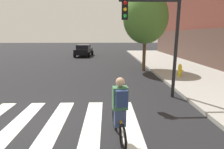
{
  "coord_description": "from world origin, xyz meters",
  "views": [
    {
      "loc": [
        2.2,
        -5.02,
        2.67
      ],
      "look_at": [
        2.4,
        2.08,
        1.11
      ],
      "focal_mm": 28.85,
      "sensor_mm": 36.0,
      "label": 1
    }
  ],
  "objects_px": {
    "sedan_mid": "(84,50)",
    "traffic_light_near": "(157,30)",
    "street_tree_near": "(145,18)",
    "fire_hydrant": "(180,70)",
    "cyclist": "(120,110)"
  },
  "relations": [
    {
      "from": "fire_hydrant",
      "to": "sedan_mid",
      "type": "bearing_deg",
      "value": 121.0
    },
    {
      "from": "cyclist",
      "to": "traffic_light_near",
      "type": "height_order",
      "value": "traffic_light_near"
    },
    {
      "from": "traffic_light_near",
      "to": "street_tree_near",
      "type": "xyz_separation_m",
      "value": [
        0.74,
        5.97,
        1.02
      ]
    },
    {
      "from": "cyclist",
      "to": "fire_hydrant",
      "type": "height_order",
      "value": "cyclist"
    },
    {
      "from": "sedan_mid",
      "to": "cyclist",
      "type": "relative_size",
      "value": 2.55
    },
    {
      "from": "cyclist",
      "to": "traffic_light_near",
      "type": "bearing_deg",
      "value": 62.27
    },
    {
      "from": "cyclist",
      "to": "fire_hydrant",
      "type": "distance_m",
      "value": 7.92
    },
    {
      "from": "sedan_mid",
      "to": "street_tree_near",
      "type": "distance_m",
      "value": 11.88
    },
    {
      "from": "sedan_mid",
      "to": "fire_hydrant",
      "type": "distance_m",
      "value": 14.58
    },
    {
      "from": "traffic_light_near",
      "to": "fire_hydrant",
      "type": "bearing_deg",
      "value": 53.65
    },
    {
      "from": "sedan_mid",
      "to": "traffic_light_near",
      "type": "xyz_separation_m",
      "value": [
        5.02,
        -15.88,
        2.1
      ]
    },
    {
      "from": "sedan_mid",
      "to": "traffic_light_near",
      "type": "bearing_deg",
      "value": -72.44
    },
    {
      "from": "sedan_mid",
      "to": "fire_hydrant",
      "type": "height_order",
      "value": "sedan_mid"
    },
    {
      "from": "cyclist",
      "to": "street_tree_near",
      "type": "bearing_deg",
      "value": 75.01
    },
    {
      "from": "cyclist",
      "to": "street_tree_near",
      "type": "xyz_separation_m",
      "value": [
        2.49,
        9.28,
        3.04
      ]
    }
  ]
}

